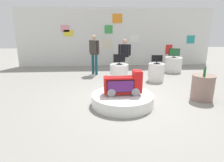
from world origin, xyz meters
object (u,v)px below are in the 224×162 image
Objects in this scene: display_pedestal_left_rear at (156,72)px; display_pedestal_center_rear at (173,65)px; shopper_browsing_near_truck at (124,55)px; bottle_on_side_table at (205,72)px; tv_on_left_rear at (157,59)px; display_pedestal_right_rear at (119,73)px; main_display_pedestal at (122,100)px; tv_on_center_rear at (174,53)px; side_table_round at (203,87)px; novelty_firetruck_tv at (123,85)px; shopper_browsing_rear at (94,52)px; tv_on_right_rear at (119,59)px.

display_pedestal_center_rear is at bearing 49.93° from display_pedestal_left_rear.
bottle_on_side_table is at bearing -59.84° from shopper_browsing_near_truck.
display_pedestal_right_rear is (-1.55, -0.04, -0.54)m from tv_on_left_rear.
tv_on_left_rear is 0.27× the size of shopper_browsing_near_truck.
main_display_pedestal is 3.56m from shopper_browsing_near_truck.
display_pedestal_right_rear is at bearing -150.59° from tv_on_center_rear.
display_pedestal_center_rear is at bearing 82.04° from side_table_round.
novelty_firetruck_tv is at bearing -126.65° from tv_on_center_rear.
side_table_round reaches higher than display_pedestal_left_rear.
tv_on_left_rear is 2.86m from shopper_browsing_rear.
bottle_on_side_table is (0.72, -2.35, 0.54)m from display_pedestal_left_rear.
novelty_firetruck_tv is (0.02, -0.01, 0.44)m from main_display_pedestal.
novelty_firetruck_tv is 5.06m from tv_on_center_rear.
display_pedestal_left_rear is 1.66m from tv_on_right_rear.
display_pedestal_right_rear is at bearing -178.35° from tv_on_left_rear.
display_pedestal_center_rear is at bearing 101.47° from tv_on_center_rear.
display_pedestal_right_rear is 3.28m from bottle_on_side_table.
bottle_on_side_table is at bearing -45.40° from tv_on_right_rear.
bottle_on_side_table is at bearing 2.74° from main_display_pedestal.
main_display_pedestal is 2.29× the size of side_table_round.
shopper_browsing_rear is at bearing -175.43° from tv_on_center_rear.
display_pedestal_center_rear is at bearing 29.53° from tv_on_right_rear.
display_pedestal_left_rear is at bearing 1.80° from display_pedestal_right_rear.
tv_on_center_rear is at bearing 82.02° from side_table_round.
novelty_firetruck_tv reaches higher than display_pedestal_right_rear.
display_pedestal_left_rear is 2.14m from tv_on_center_rear.
tv_on_right_rear is at bearing -108.54° from shopper_browsing_near_truck.
display_pedestal_left_rear is 2.46× the size of bottle_on_side_table.
side_table_round is 0.47× the size of shopper_browsing_near_truck.
shopper_browsing_near_truck is at bearing 141.40° from display_pedestal_left_rear.
tv_on_left_rear reaches higher than display_pedestal_center_rear.
bottle_on_side_table is 4.89m from shopper_browsing_rear.
tv_on_left_rear is at bearing -85.71° from display_pedestal_left_rear.
tv_on_center_rear is 0.68× the size of side_table_round.
display_pedestal_right_rear is 1.23m from shopper_browsing_near_truck.
main_display_pedestal is 2.55m from tv_on_right_rear.
novelty_firetruck_tv is at bearing -76.74° from shopper_browsing_rear.
display_pedestal_right_rear reaches higher than main_display_pedestal.
tv_on_center_rear reaches higher than display_pedestal_right_rear.
display_pedestal_left_rear is 2.06m from display_pedestal_center_rear.
novelty_firetruck_tv reaches higher than side_table_round.
tv_on_center_rear reaches higher than display_pedestal_left_rear.
display_pedestal_center_rear is 1.57× the size of tv_on_center_rear.
side_table_round is 0.52m from bottle_on_side_table.
shopper_browsing_near_truck is 0.91× the size of shopper_browsing_rear.
side_table_round is 2.65× the size of bottle_on_side_table.
tv_on_left_rear is 0.94× the size of tv_on_right_rear.
display_pedestal_right_rear is at bearing 86.78° from novelty_firetruck_tv.
side_table_round is at bearing -70.30° from tv_on_left_rear.
tv_on_right_rear is at bearing 134.60° from bottle_on_side_table.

